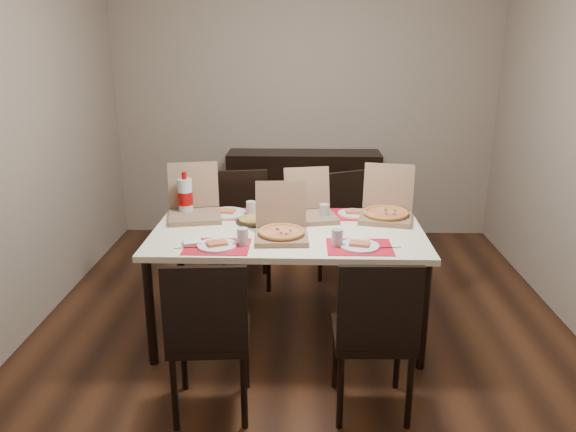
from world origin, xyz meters
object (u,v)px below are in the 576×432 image
Objects in this scene: chair_far_right at (346,225)px; chair_far_left at (244,223)px; dip_bowl at (296,220)px; soda_bottle at (185,197)px; chair_near_left at (209,332)px; chair_near_right at (375,331)px; sideboard at (304,197)px; pizza_box_center at (281,229)px; dining_table at (288,240)px.

chair_far_left is at bearing 178.02° from chair_far_right.
soda_bottle reaches higher than dip_bowl.
chair_near_right is at bearing 2.26° from chair_near_left.
chair_far_left is at bearing 116.24° from chair_near_right.
chair_near_right and chair_far_left have the same top height.
soda_bottle reaches higher than sideboard.
soda_bottle is (-0.85, -1.60, 0.44)m from sideboard.
chair_near_left is at bearing -89.77° from chair_far_left.
dining_table is at bearing 74.73° from pizza_box_center.
pizza_box_center is at bearing -32.55° from soda_bottle.
dining_table is 0.20m from dip_bowl.
dining_table is at bearing 67.80° from chair_near_left.
soda_bottle is at bearing 170.60° from dip_bowl.
chair_near_right is 1.77m from soda_bottle.
soda_bottle is at bearing 157.40° from dining_table.
chair_far_right is at bearing 58.42° from dip_bowl.
chair_far_right is 2.90× the size of soda_bottle.
chair_near_left is 1.00× the size of chair_far_right.
sideboard is at bearing 97.66° from chair_near_right.
pizza_box_center reaches higher than chair_near_right.
chair_far_right is (0.84, 1.78, 0.00)m from chair_near_left.
dip_bowl is (-0.40, -0.65, 0.25)m from chair_far_right.
dip_bowl is (-0.43, 1.09, 0.25)m from chair_near_right.
chair_near_right is at bearing -63.76° from chair_far_left.
pizza_box_center is at bearing 123.97° from chair_near_right.
soda_bottle is (-1.23, 1.22, 0.37)m from chair_near_right.
soda_bottle reaches higher than chair_far_left.
chair_far_left is (-0.01, 1.81, 0.00)m from chair_near_left.
chair_near_left is at bearing -74.05° from soda_bottle.
chair_near_left is 2.39× the size of pizza_box_center.
chair_far_right is (-0.03, 1.74, 0.00)m from chair_near_right.
chair_far_left is at bearing 123.05° from dip_bowl.
chair_near_left is 0.92m from pizza_box_center.
sideboard is 11.74× the size of dip_bowl.
chair_near_right is at bearing -62.19° from dining_table.
sideboard is at bearing 64.65° from chair_far_left.
chair_near_left is at bearing -177.74° from chair_near_right.
chair_far_left is 0.85m from dip_bowl.
sideboard is at bearing 86.08° from pizza_box_center.
chair_near_left is 1.36m from soda_bottle.
soda_bottle reaches higher than chair_near_right.
chair_near_left reaches higher than sideboard.
chair_near_right is (0.87, 0.03, 0.00)m from chair_near_left.
pizza_box_center is (-0.14, -2.05, 0.35)m from sideboard.
chair_far_right is 7.28× the size of dip_bowl.
sideboard is 1.61× the size of chair_near_right.
pizza_box_center is at bearing -93.92° from sideboard.
dip_bowl is (0.09, 0.32, -0.04)m from pizza_box_center.
chair_near_right is 1.98m from chair_far_left.
chair_far_right is (0.45, 0.83, -0.17)m from dining_table.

